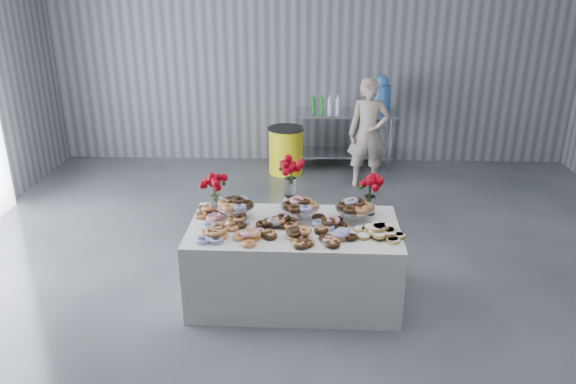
% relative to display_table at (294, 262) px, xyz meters
% --- Properties ---
extents(ground, '(9.00, 9.00, 0.00)m').
position_rel_display_table_xyz_m(ground, '(0.19, -0.40, -0.38)').
color(ground, '#35383C').
rests_on(ground, ground).
extents(room_walls, '(8.04, 9.04, 4.02)m').
position_rel_display_table_xyz_m(room_walls, '(-0.08, -0.33, 2.26)').
color(room_walls, gray).
rests_on(room_walls, ground).
extents(display_table, '(1.91, 1.02, 0.75)m').
position_rel_display_table_xyz_m(display_table, '(0.00, 0.00, 0.00)').
color(display_table, silver).
rests_on(display_table, ground).
extents(prep_table, '(1.50, 0.60, 0.90)m').
position_rel_display_table_xyz_m(prep_table, '(0.70, 3.70, 0.24)').
color(prep_table, silver).
rests_on(prep_table, ground).
extents(donut_mounds, '(1.81, 0.82, 0.09)m').
position_rel_display_table_xyz_m(donut_mounds, '(0.00, -0.05, 0.42)').
color(donut_mounds, '#C38C47').
rests_on(donut_mounds, display_table).
extents(cake_stand_left, '(0.36, 0.36, 0.17)m').
position_rel_display_table_xyz_m(cake_stand_left, '(-0.55, 0.16, 0.52)').
color(cake_stand_left, silver).
rests_on(cake_stand_left, display_table).
extents(cake_stand_mid, '(0.36, 0.36, 0.17)m').
position_rel_display_table_xyz_m(cake_stand_mid, '(0.05, 0.15, 0.52)').
color(cake_stand_mid, silver).
rests_on(cake_stand_mid, display_table).
extents(cake_stand_right, '(0.36, 0.36, 0.17)m').
position_rel_display_table_xyz_m(cake_stand_right, '(0.55, 0.14, 0.52)').
color(cake_stand_right, silver).
rests_on(cake_stand_right, display_table).
extents(danish_pile, '(0.48, 0.48, 0.11)m').
position_rel_display_table_xyz_m(danish_pile, '(0.75, -0.16, 0.43)').
color(danish_pile, silver).
rests_on(danish_pile, display_table).
extents(bouquet_left, '(0.26, 0.26, 0.42)m').
position_rel_display_table_xyz_m(bouquet_left, '(-0.75, 0.26, 0.67)').
color(bouquet_left, white).
rests_on(bouquet_left, display_table).
extents(bouquet_right, '(0.26, 0.26, 0.42)m').
position_rel_display_table_xyz_m(bouquet_right, '(0.70, 0.29, 0.67)').
color(bouquet_right, white).
rests_on(bouquet_right, display_table).
extents(bouquet_center, '(0.26, 0.26, 0.57)m').
position_rel_display_table_xyz_m(bouquet_center, '(-0.05, 0.35, 0.75)').
color(bouquet_center, silver).
rests_on(bouquet_center, display_table).
extents(water_jug, '(0.28, 0.28, 0.55)m').
position_rel_display_table_xyz_m(water_jug, '(1.20, 3.70, 0.77)').
color(water_jug, '#4085DB').
rests_on(water_jug, prep_table).
extents(drink_bottles, '(0.54, 0.08, 0.27)m').
position_rel_display_table_xyz_m(drink_bottles, '(0.38, 3.60, 0.66)').
color(drink_bottles, '#268C33').
rests_on(drink_bottles, prep_table).
extents(person, '(0.58, 0.39, 1.53)m').
position_rel_display_table_xyz_m(person, '(0.96, 2.98, 0.39)').
color(person, '#CC8C93').
rests_on(person, ground).
extents(trash_barrel, '(0.54, 0.54, 0.70)m').
position_rel_display_table_xyz_m(trash_barrel, '(-0.21, 3.47, -0.02)').
color(trash_barrel, yellow).
rests_on(trash_barrel, ground).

